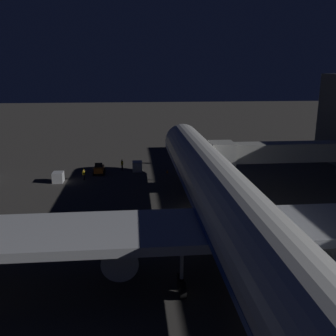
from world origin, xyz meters
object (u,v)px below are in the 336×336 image
object	(u,v)px
baggage_container_mid_row	(137,166)
traffic_cone_nose_port	(193,171)
ground_crew_marshaller_fwd	(84,174)
ground_crew_by_tug	(122,164)
pushback_tug	(99,169)
baggage_container_far_row	(58,177)
jet_bridge	(267,153)
airliner_at_gate	(231,211)
traffic_cone_nose_starboard	(167,171)

from	to	relation	value
baggage_container_mid_row	traffic_cone_nose_port	size ratio (longest dim) A/B	3.14
ground_crew_marshaller_fwd	ground_crew_by_tug	size ratio (longest dim) A/B	0.88
pushback_tug	ground_crew_by_tug	bearing A→B (deg)	-153.22
traffic_cone_nose_port	baggage_container_far_row	bearing A→B (deg)	9.81
jet_bridge	airliner_at_gate	bearing A→B (deg)	62.93
jet_bridge	ground_crew_marshaller_fwd	world-z (taller)	jet_bridge
pushback_tug	baggage_container_mid_row	xyz separation A→B (m)	(-6.26, -1.11, 0.06)
ground_crew_marshaller_fwd	traffic_cone_nose_starboard	distance (m)	13.54
airliner_at_gate	pushback_tug	bearing A→B (deg)	-67.34
airliner_at_gate	jet_bridge	distance (m)	22.87
ground_crew_by_tug	jet_bridge	bearing A→B (deg)	145.99
pushback_tug	traffic_cone_nose_port	size ratio (longest dim) A/B	4.58
airliner_at_gate	jet_bridge	bearing A→B (deg)	-117.07
traffic_cone_nose_starboard	traffic_cone_nose_port	bearing A→B (deg)	180.00
jet_bridge	baggage_container_far_row	world-z (taller)	jet_bridge
jet_bridge	ground_crew_marshaller_fwd	xyz separation A→B (m)	(25.81, -8.36, -4.76)
jet_bridge	pushback_tug	size ratio (longest dim) A/B	7.55
jet_bridge	ground_crew_marshaller_fwd	size ratio (longest dim) A/B	11.31
baggage_container_mid_row	ground_crew_by_tug	bearing A→B (deg)	-16.64
ground_crew_marshaller_fwd	airliner_at_gate	bearing A→B (deg)	118.21
airliner_at_gate	ground_crew_by_tug	xyz separation A→B (m)	(9.66, -33.91, -4.54)
baggage_container_mid_row	traffic_cone_nose_starboard	xyz separation A→B (m)	(-4.91, 1.51, -0.56)
pushback_tug	ground_crew_by_tug	world-z (taller)	pushback_tug
ground_crew_marshaller_fwd	ground_crew_by_tug	distance (m)	7.74
ground_crew_by_tug	traffic_cone_nose_starboard	world-z (taller)	ground_crew_by_tug
baggage_container_mid_row	ground_crew_marshaller_fwd	bearing A→B (deg)	28.07
baggage_container_far_row	ground_crew_marshaller_fwd	xyz separation A→B (m)	(-3.74, -0.77, 0.14)
traffic_cone_nose_port	traffic_cone_nose_starboard	bearing A→B (deg)	0.00
pushback_tug	traffic_cone_nose_starboard	distance (m)	11.19
baggage_container_mid_row	baggage_container_far_row	xyz separation A→B (m)	(12.03, 5.20, -0.05)
airliner_at_gate	baggage_container_far_row	size ratio (longest dim) A/B	34.59
traffic_cone_nose_port	traffic_cone_nose_starboard	distance (m)	4.40
baggage_container_far_row	traffic_cone_nose_port	size ratio (longest dim) A/B	3.40
traffic_cone_nose_starboard	jet_bridge	bearing A→B (deg)	138.19
ground_crew_by_tug	traffic_cone_nose_port	world-z (taller)	ground_crew_by_tug
airliner_at_gate	baggage_container_far_row	distance (m)	34.22
airliner_at_gate	ground_crew_by_tug	world-z (taller)	airliner_at_gate
ground_crew_marshaller_fwd	traffic_cone_nose_starboard	xyz separation A→B (m)	(-13.21, -2.92, -0.65)
baggage_container_mid_row	baggage_container_far_row	size ratio (longest dim) A/B	0.92
baggage_container_mid_row	traffic_cone_nose_port	world-z (taller)	baggage_container_mid_row
ground_crew_by_tug	traffic_cone_nose_port	xyz separation A→B (m)	(-11.86, 2.27, -0.78)
jet_bridge	baggage_container_mid_row	size ratio (longest dim) A/B	11.01
airliner_at_gate	traffic_cone_nose_port	bearing A→B (deg)	-93.98
baggage_container_mid_row	traffic_cone_nose_port	xyz separation A→B (m)	(-9.31, 1.51, -0.56)
pushback_tug	baggage_container_far_row	xyz separation A→B (m)	(5.77, 4.09, 0.00)
jet_bridge	traffic_cone_nose_starboard	xyz separation A→B (m)	(12.61, -11.27, -5.40)
baggage_container_far_row	ground_crew_marshaller_fwd	bearing A→B (deg)	-168.29
pushback_tug	jet_bridge	bearing A→B (deg)	153.85
baggage_container_mid_row	baggage_container_far_row	bearing A→B (deg)	23.36
ground_crew_marshaller_fwd	baggage_container_mid_row	bearing A→B (deg)	-151.93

